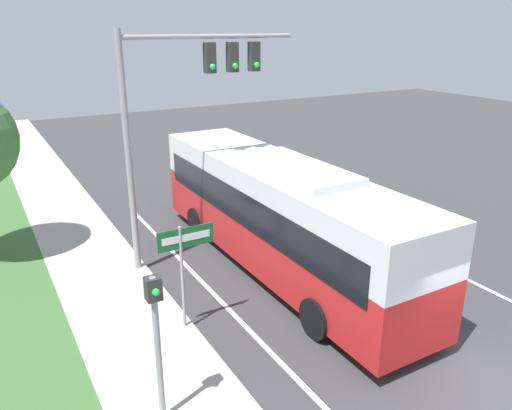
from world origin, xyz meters
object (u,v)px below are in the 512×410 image
object	(u,v)px
signal_gantry	(184,98)
pedestrian_signal	(156,328)
street_sign	(184,256)
bus	(278,210)

from	to	relation	value
signal_gantry	pedestrian_signal	distance (m)	8.10
signal_gantry	street_sign	world-z (taller)	signal_gantry
signal_gantry	pedestrian_signal	xyz separation A→B (m)	(-3.40, -6.64, -3.16)
street_sign	pedestrian_signal	bearing A→B (deg)	-121.11
bus	pedestrian_signal	distance (m)	7.17
signal_gantry	pedestrian_signal	size ratio (longest dim) A/B	2.28
pedestrian_signal	signal_gantry	bearing A→B (deg)	62.85
bus	street_sign	world-z (taller)	bus
bus	street_sign	xyz separation A→B (m)	(-3.84, -1.77, 0.09)
bus	signal_gantry	xyz separation A→B (m)	(-2.12, 2.08, 3.35)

